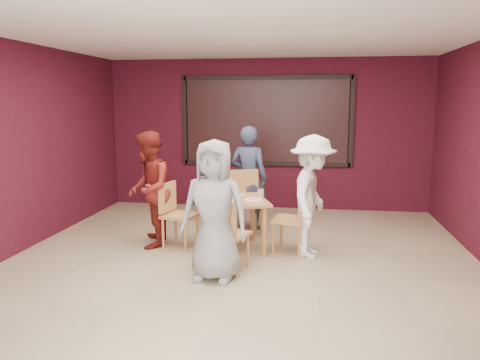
# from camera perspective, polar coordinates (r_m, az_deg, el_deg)

# --- Properties ---
(floor) EXTENTS (7.00, 7.00, 0.00)m
(floor) POSITION_cam_1_polar(r_m,az_deg,el_deg) (5.71, -0.41, -11.05)
(floor) COLOR tan
(floor) RESTS_ON ground
(window_blinds) EXTENTS (3.00, 0.02, 1.50)m
(window_blinds) POSITION_cam_1_polar(r_m,az_deg,el_deg) (8.77, 3.19, 7.18)
(window_blinds) COLOR black
(dining_table) EXTENTS (1.14, 1.14, 0.86)m
(dining_table) POSITION_cam_1_polar(r_m,az_deg,el_deg) (6.32, -0.92, -3.09)
(dining_table) COLOR #B4754A
(dining_table) RESTS_ON floor
(chair_front) EXTENTS (0.54, 0.54, 0.87)m
(chair_front) POSITION_cam_1_polar(r_m,az_deg,el_deg) (5.56, -1.77, -6.25)
(chair_front) COLOR #C9834E
(chair_front) RESTS_ON floor
(chair_back) EXTENTS (0.61, 0.61, 0.97)m
(chair_back) POSITION_cam_1_polar(r_m,az_deg,el_deg) (7.18, 0.64, -2.20)
(chair_back) COLOR #C9834E
(chair_back) RESTS_ON floor
(chair_left) EXTENTS (0.52, 0.52, 0.89)m
(chair_left) POSITION_cam_1_polar(r_m,az_deg,el_deg) (6.59, -7.91, -3.72)
(chair_left) COLOR #C9834E
(chair_left) RESTS_ON floor
(chair_right) EXTENTS (0.52, 0.52, 0.90)m
(chair_right) POSITION_cam_1_polar(r_m,az_deg,el_deg) (6.28, 6.82, -4.32)
(chair_right) COLOR #C9834E
(chair_right) RESTS_ON floor
(diner_front) EXTENTS (0.83, 0.59, 1.60)m
(diner_front) POSITION_cam_1_polar(r_m,az_deg,el_deg) (5.26, -3.14, -3.75)
(diner_front) COLOR gray
(diner_front) RESTS_ON floor
(diner_back) EXTENTS (0.66, 0.50, 1.64)m
(diner_back) POSITION_cam_1_polar(r_m,az_deg,el_deg) (7.40, 1.07, 0.30)
(diner_back) COLOR #323B59
(diner_back) RESTS_ON floor
(diner_left) EXTENTS (0.77, 0.90, 1.61)m
(diner_left) POSITION_cam_1_polar(r_m,az_deg,el_deg) (6.61, -11.08, -1.12)
(diner_left) COLOR maroon
(diner_left) RESTS_ON floor
(diner_right) EXTENTS (0.75, 1.11, 1.59)m
(diner_right) POSITION_cam_1_polar(r_m,az_deg,el_deg) (6.12, 8.80, -1.98)
(diner_right) COLOR white
(diner_right) RESTS_ON floor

